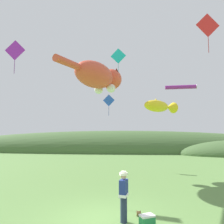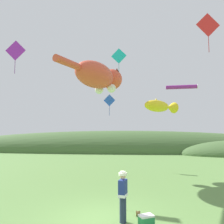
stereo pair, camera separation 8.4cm
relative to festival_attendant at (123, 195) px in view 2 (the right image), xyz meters
name	(u,v)px [view 2 (the right image)]	position (x,y,z in m)	size (l,w,h in m)	color
ground_plane	(104,221)	(-0.68, 0.10, -0.95)	(120.00, 120.00, 0.00)	#5B8442
distant_hill_ridge	(139,152)	(1.92, 27.35, -0.95)	(64.00, 13.76, 6.69)	#426033
festival_attendant	(123,195)	(0.00, 0.00, 0.00)	(0.36, 0.47, 1.77)	#232D47
kite_spool	(138,213)	(0.56, 0.63, -0.85)	(0.15, 0.20, 0.20)	olive
picnic_cooler	(146,220)	(0.80, -0.21, -0.77)	(0.58, 0.51, 0.36)	#268C4C
kite_giant_cat	(99,77)	(-1.99, 8.39, 6.47)	(3.99, 6.94, 2.28)	#E04C33
kite_fish_windsock	(160,106)	(2.45, 7.24, 4.01)	(2.81, 2.65, 0.94)	yellow
kite_tube_streamer	(182,87)	(5.24, 12.36, 6.38)	(2.86, 0.71, 0.44)	#8C268C
kite_diamond_violet	(16,51)	(-7.30, 5.69, 7.66)	(1.39, 0.06, 2.29)	purple
kite_diamond_teal	(119,56)	(-0.60, 11.81, 9.29)	(1.46, 0.21, 2.37)	#19BFBF
kite_diamond_blue	(109,101)	(-1.54, 12.46, 5.19)	(1.13, 0.19, 2.04)	blue
kite_diamond_red	(208,25)	(4.75, 4.15, 8.24)	(1.39, 0.22, 2.30)	red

